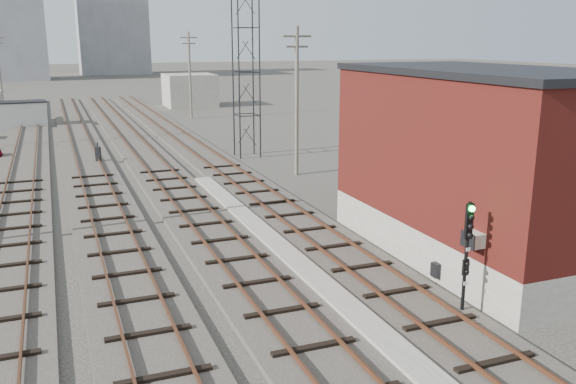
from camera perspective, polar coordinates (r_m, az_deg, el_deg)
ground at (r=67.45m, az=-14.81°, el=6.63°), size 320.00×320.00×0.00m
track_right at (r=47.31m, az=-8.76°, el=4.05°), size 3.20×90.00×0.39m
track_mid_right at (r=46.63m, az=-13.56°, el=3.68°), size 3.20×90.00×0.39m
track_mid_left at (r=46.29m, az=-18.47°, el=3.27°), size 3.20×90.00×0.39m
track_left at (r=46.29m, az=-23.41°, el=2.83°), size 3.20×90.00×0.39m
platform_curb at (r=23.47m, az=0.04°, el=-6.08°), size 0.90×28.00×0.26m
brick_building at (r=24.28m, az=17.43°, el=2.53°), size 6.54×12.20×7.22m
lattice_tower at (r=43.52m, az=-3.98°, el=13.11°), size 1.60×1.60×15.00m
utility_pole_right_a at (r=37.41m, az=0.82°, el=8.84°), size 1.80×0.24×9.00m
utility_pole_right_b at (r=66.12m, az=-9.17°, el=10.95°), size 1.80×0.24×9.00m
apartment_right at (r=157.36m, az=-16.18°, el=15.31°), size 16.00×12.00×26.00m
shed_right at (r=78.53m, az=-9.18°, el=9.38°), size 6.00×6.00×4.00m
signal_mast at (r=19.01m, az=16.40°, el=-5.44°), size 0.40×0.40×3.61m
switch_stand at (r=43.30m, az=-17.34°, el=3.38°), size 0.42×0.42×1.38m
site_trailer at (r=63.94m, az=-24.29°, el=6.61°), size 6.17×3.13×2.51m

